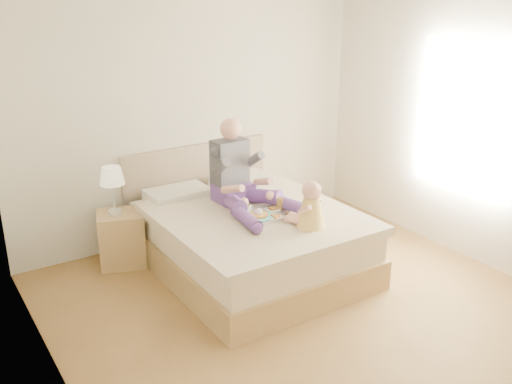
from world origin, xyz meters
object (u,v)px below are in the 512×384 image
adult (240,180)px  tray (267,213)px  nightstand (122,239)px  baby (310,208)px  bed (245,235)px

adult → tray: 0.46m
nightstand → adult: bearing=-11.3°
adult → baby: adult is taller
nightstand → baby: (1.23, -1.38, 0.51)m
bed → baby: baby is taller
adult → tray: adult is taller
tray → baby: size_ratio=1.07×
bed → tray: bearing=-80.4°
bed → baby: bearing=-71.5°
nightstand → tray: bearing=-24.5°
bed → adult: (0.01, 0.10, 0.54)m
nightstand → bed: bearing=-15.7°
bed → adult: 0.55m
tray → baby: (0.18, -0.40, 0.14)m
adult → nightstand: bearing=146.4°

